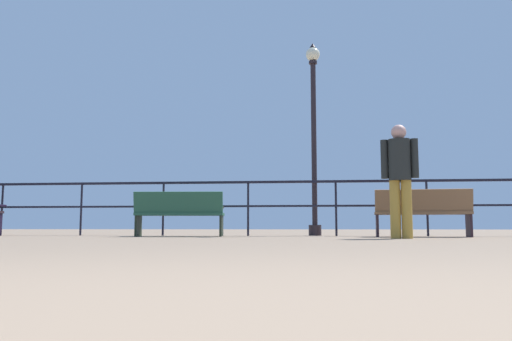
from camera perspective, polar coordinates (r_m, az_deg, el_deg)
The scene contains 6 objects.
ground_plane at distance 1.08m, azimuth -13.75°, elevation -16.44°, with size 60.00×60.00×0.00m, color #8A725B.
pier_railing at distance 10.40m, azimuth 3.99°, elevation -2.78°, with size 23.16×0.05×1.12m.
bench_near_left at distance 9.84m, azimuth -8.56°, elevation -4.54°, with size 1.71×0.75×0.84m.
bench_near_right at distance 9.74m, azimuth 18.08°, elevation -4.24°, with size 1.72×0.76×0.85m.
lamppost_center at distance 10.92m, azimuth 6.46°, elevation 4.94°, with size 0.30×0.30×4.12m.
person_at_railing at distance 8.44m, azimuth 15.75°, elevation -0.23°, with size 0.58×0.35×1.82m.
Camera 1 is at (0.35, -1.00, 0.20)m, focal length 35.86 mm.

